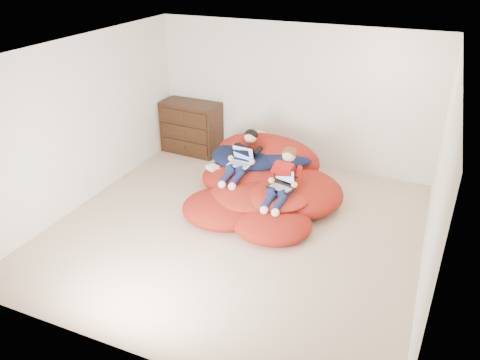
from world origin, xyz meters
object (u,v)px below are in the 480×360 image
object	(u,v)px
beanbag_pile	(264,183)
laptop_white	(241,159)
older_boy	(244,156)
dresser	(191,128)
younger_boy	(284,177)
laptop_black	(283,182)

from	to	relation	value
beanbag_pile	laptop_white	size ratio (longest dim) A/B	6.93
older_boy	beanbag_pile	bearing A→B (deg)	-10.94
laptop_white	beanbag_pile	bearing A→B (deg)	4.27
dresser	beanbag_pile	world-z (taller)	dresser
younger_boy	laptop_white	world-z (taller)	younger_boy
older_boy	laptop_white	xyz separation A→B (m)	(0.00, -0.10, -0.02)
older_boy	laptop_black	bearing A→B (deg)	-30.19
dresser	laptop_black	size ratio (longest dim) A/B	2.66
dresser	older_boy	world-z (taller)	dresser
older_boy	laptop_white	world-z (taller)	older_boy
dresser	younger_boy	distance (m)	2.86
younger_boy	laptop_white	size ratio (longest dim) A/B	2.73
beanbag_pile	older_boy	distance (m)	0.54
dresser	younger_boy	world-z (taller)	younger_boy
dresser	laptop_black	bearing A→B (deg)	-34.21
dresser	younger_boy	size ratio (longest dim) A/B	1.16
beanbag_pile	older_boy	size ratio (longest dim) A/B	2.21
beanbag_pile	laptop_black	bearing A→B (deg)	-42.60
dresser	laptop_white	size ratio (longest dim) A/B	3.17
older_boy	younger_boy	xyz separation A→B (m)	(0.81, -0.43, -0.02)
beanbag_pile	laptop_white	xyz separation A→B (m)	(-0.38, -0.03, 0.36)
older_boy	dresser	bearing A→B (deg)	143.85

